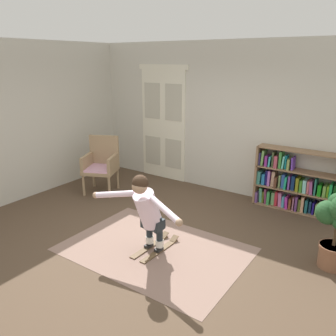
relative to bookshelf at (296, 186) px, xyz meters
name	(u,v)px	position (x,y,z in m)	size (l,w,h in m)	color
ground_plane	(145,242)	(-1.47, -2.39, -0.45)	(7.20, 7.20, 0.00)	brown
back_wall	(227,119)	(-1.47, 0.21, 1.00)	(6.00, 0.10, 2.90)	beige
side_wall_left	(32,120)	(-4.47, -1.99, 1.00)	(0.10, 6.00, 2.90)	beige
double_door	(163,123)	(-2.94, 0.15, 0.78)	(1.22, 0.05, 2.45)	silver
rug	(155,249)	(-1.24, -2.47, -0.45)	(2.48, 1.73, 0.01)	#896B5F
bookshelf	(296,186)	(0.00, 0.00, 0.00)	(1.55, 0.30, 1.09)	#87674A
wicker_chair	(101,163)	(-3.47, -1.23, 0.13)	(0.79, 0.79, 1.10)	#9B805D
potted_plant	(336,222)	(0.86, -1.55, 0.19)	(0.50, 0.43, 1.03)	brown
skis_pair	(156,247)	(-1.24, -2.44, -0.43)	(0.30, 0.79, 0.07)	brown
person_skier	(147,208)	(-1.25, -2.62, 0.23)	(1.47, 0.58, 1.10)	white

